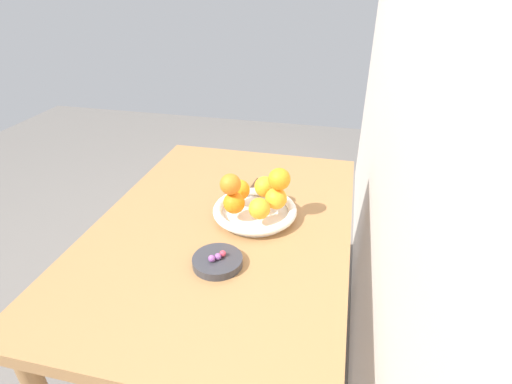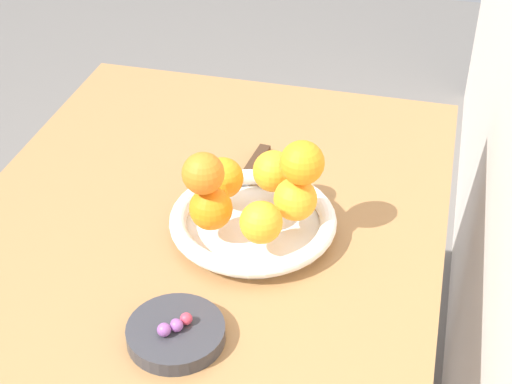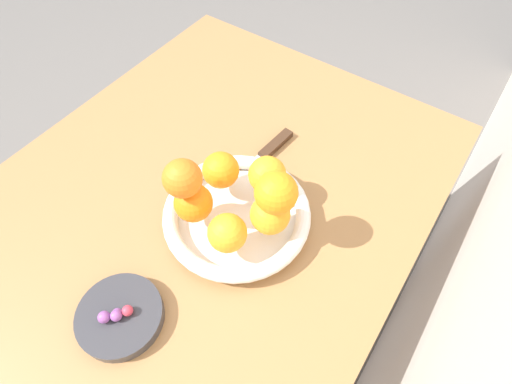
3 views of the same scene
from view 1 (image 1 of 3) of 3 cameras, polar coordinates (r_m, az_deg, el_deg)
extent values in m
plane|color=slate|center=(1.74, -3.70, -25.29)|extent=(6.00, 6.00, 0.00)
cube|color=beige|center=(0.98, 22.82, 17.46)|extent=(4.00, 0.05, 2.50)
cube|color=#9E7042|center=(1.22, -4.77, -5.31)|extent=(1.10, 0.76, 0.04)
cylinder|color=#9E7042|center=(1.91, -9.14, -5.01)|extent=(0.05, 0.05, 0.70)
cylinder|color=#9E7042|center=(1.79, 10.41, -7.61)|extent=(0.05, 0.05, 0.70)
cylinder|color=white|center=(1.24, -0.16, -3.37)|extent=(0.21, 0.21, 0.01)
torus|color=white|center=(1.23, -0.16, -2.59)|extent=(0.26, 0.26, 0.03)
cylinder|color=#333338|center=(1.06, -5.51, -9.82)|extent=(0.13, 0.13, 0.02)
sphere|color=orange|center=(1.20, 2.89, -0.92)|extent=(0.07, 0.07, 0.07)
sphere|color=orange|center=(1.26, 1.26, 0.77)|extent=(0.07, 0.07, 0.07)
sphere|color=orange|center=(1.24, -2.37, 0.31)|extent=(0.07, 0.07, 0.07)
sphere|color=orange|center=(1.18, -3.15, -1.56)|extent=(0.06, 0.06, 0.06)
sphere|color=orange|center=(1.15, 0.46, -2.46)|extent=(0.06, 0.06, 0.06)
sphere|color=orange|center=(1.17, 3.35, 1.86)|extent=(0.07, 0.07, 0.07)
sphere|color=orange|center=(1.14, -3.68, 1.13)|extent=(0.06, 0.06, 0.06)
sphere|color=#8C4C99|center=(1.04, -5.51, -9.08)|extent=(0.01, 0.01, 0.01)
sphere|color=#8C4C99|center=(1.04, -5.45, -9.15)|extent=(0.02, 0.02, 0.02)
sphere|color=#8C4C99|center=(1.03, -6.34, -9.42)|extent=(0.02, 0.02, 0.02)
sphere|color=#C6384C|center=(1.05, -4.76, -8.75)|extent=(0.02, 0.02, 0.02)
cube|color=#3F2819|center=(1.41, -0.04, 0.91)|extent=(0.09, 0.03, 0.01)
cube|color=silver|center=(1.30, -1.87, -1.83)|extent=(0.17, 0.04, 0.01)
camera|label=2|loc=(0.13, 32.00, 72.30)|focal=55.00mm
camera|label=3|loc=(0.73, 14.31, 23.76)|focal=28.00mm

